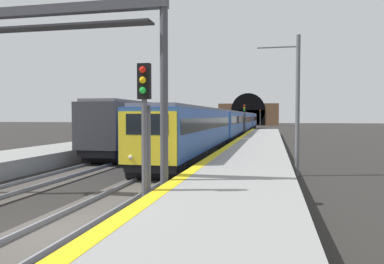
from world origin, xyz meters
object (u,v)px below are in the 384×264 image
(train_adjacent_platform, at_px, (178,122))
(overhead_signal_gantry, at_px, (49,53))
(railway_signal_far, at_px, (260,116))
(train_main_approaching, at_px, (236,122))
(catenary_mast_near, at_px, (297,104))
(railway_signal_near, at_px, (145,125))
(railway_signal_mid, at_px, (244,118))

(train_adjacent_platform, height_order, overhead_signal_gantry, overhead_signal_gantry)
(train_adjacent_platform, height_order, railway_signal_far, railway_signal_far)
(train_main_approaching, bearing_deg, catenary_mast_near, 9.91)
(railway_signal_far, bearing_deg, train_adjacent_platform, -5.43)
(train_main_approaching, bearing_deg, railway_signal_near, 2.00)
(railway_signal_near, height_order, catenary_mast_near, catenary_mast_near)
(railway_signal_near, distance_m, overhead_signal_gantry, 5.45)
(railway_signal_mid, height_order, catenary_mast_near, catenary_mast_near)
(railway_signal_near, bearing_deg, railway_signal_far, -180.00)
(train_adjacent_platform, xyz_separation_m, overhead_signal_gantry, (-28.64, -2.48, 3.05))
(railway_signal_mid, relative_size, overhead_signal_gantry, 0.52)
(train_adjacent_platform, distance_m, railway_signal_far, 72.46)
(train_main_approaching, distance_m, railway_signal_far, 55.00)
(train_main_approaching, height_order, railway_signal_mid, railway_signal_mid)
(train_main_approaching, xyz_separation_m, railway_signal_near, (-47.76, -1.90, 0.71))
(train_main_approaching, height_order, train_adjacent_platform, train_adjacent_platform)
(train_main_approaching, relative_size, railway_signal_mid, 17.77)
(railway_signal_far, bearing_deg, catenary_mast_near, 3.04)
(railway_signal_far, relative_size, overhead_signal_gantry, 0.56)
(train_adjacent_platform, xyz_separation_m, railway_signal_mid, (9.03, -6.85, 0.46))
(train_main_approaching, height_order, railway_signal_near, railway_signal_near)
(railway_signal_near, xyz_separation_m, overhead_signal_gantry, (1.94, 4.38, 2.60))
(railway_signal_mid, height_order, overhead_signal_gantry, overhead_signal_gantry)
(railway_signal_mid, distance_m, overhead_signal_gantry, 38.01)
(railway_signal_near, bearing_deg, train_adjacent_platform, -167.37)
(railway_signal_near, bearing_deg, overhead_signal_gantry, -113.86)
(railway_signal_near, xyz_separation_m, railway_signal_mid, (39.60, 0.00, 0.01))
(railway_signal_far, bearing_deg, railway_signal_mid, 0.00)
(train_adjacent_platform, distance_m, catenary_mast_near, 24.00)
(railway_signal_near, height_order, railway_signal_far, railway_signal_far)
(train_adjacent_platform, distance_m, overhead_signal_gantry, 28.91)
(railway_signal_far, height_order, overhead_signal_gantry, overhead_signal_gantry)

